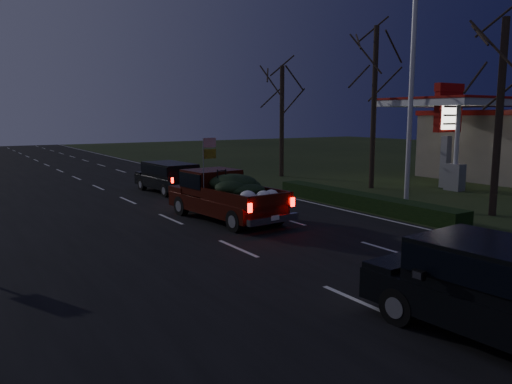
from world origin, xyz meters
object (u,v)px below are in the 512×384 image
pickup_truck (225,193)px  lead_suv (169,174)px  light_pole (412,76)px  gas_price_pylon (448,118)px

pickup_truck → lead_suv: (0.87, 7.45, -0.09)m
pickup_truck → lead_suv: bearing=78.2°
light_pole → pickup_truck: light_pole is taller
light_pole → gas_price_pylon: bearing=24.7°
light_pole → gas_price_pylon: (6.50, 2.99, -1.71)m
lead_suv → light_pole: bearing=-56.8°
light_pole → gas_price_pylon: light_pole is taller
light_pole → lead_suv: light_pole is taller
light_pole → pickup_truck: size_ratio=1.69×
gas_price_pylon → lead_suv: size_ratio=1.26×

